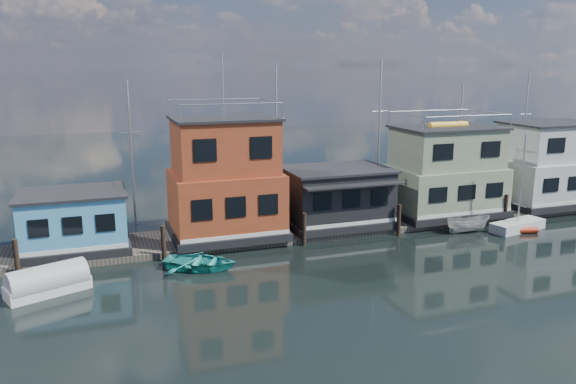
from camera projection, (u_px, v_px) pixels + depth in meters
name	position (u px, v px, depth m)	size (l,w,h in m)	color
ground	(437.00, 289.00, 29.49)	(160.00, 160.00, 0.00)	black
dock	(342.00, 226.00, 40.50)	(48.00, 5.00, 0.40)	#595147
houseboat_blue	(74.00, 221.00, 34.26)	(6.40, 4.90, 3.66)	black
houseboat_red	(225.00, 181.00, 36.90)	(7.40, 5.90, 11.86)	black
houseboat_dark	(336.00, 196.00, 39.83)	(7.40, 6.10, 4.06)	black
houseboat_green	(445.00, 173.00, 42.49)	(8.40, 5.90, 7.03)	black
houseboat_white	(550.00, 165.00, 45.71)	(8.40, 5.90, 6.66)	black
pilings	(355.00, 224.00, 37.61)	(42.28, 0.28, 2.20)	#2D2116
background_masts	(365.00, 139.00, 46.37)	(36.40, 0.16, 12.00)	silver
day_sailer	(518.00, 225.00, 39.97)	(4.58, 2.35, 6.89)	silver
tarp_runabout	(48.00, 282.00, 28.86)	(4.33, 2.95, 1.64)	silver
motorboat	(468.00, 224.00, 39.39)	(1.19, 3.16, 1.22)	beige
red_kayak	(517.00, 231.00, 39.24)	(0.43, 0.43, 2.93)	red
dinghy_teal	(200.00, 262.00, 32.34)	(3.05, 4.27, 0.88)	teal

